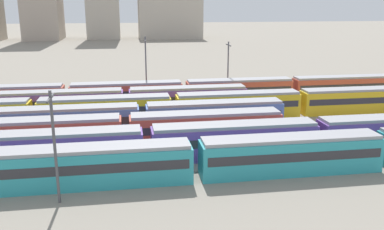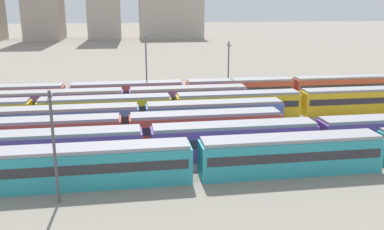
% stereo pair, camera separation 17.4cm
% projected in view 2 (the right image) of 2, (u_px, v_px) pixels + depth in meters
% --- Properties ---
extents(train_track_0, '(112.50, 3.06, 3.75)m').
position_uv_depth(train_track_0, '(379.00, 149.00, 42.62)').
color(train_track_0, teal).
rests_on(train_track_0, ground_plane).
extents(train_track_1, '(112.50, 3.06, 3.75)m').
position_uv_depth(train_track_1, '(317.00, 136.00, 46.94)').
color(train_track_1, '#6B429E').
rests_on(train_track_1, ground_plane).
extents(train_track_2, '(55.80, 3.06, 3.75)m').
position_uv_depth(train_track_2, '(41.00, 134.00, 47.36)').
color(train_track_2, '#BC4C38').
rests_on(train_track_2, ground_plane).
extents(train_track_3, '(55.80, 3.06, 3.75)m').
position_uv_depth(train_track_3, '(67.00, 121.00, 52.65)').
color(train_track_3, '#4C70BC').
rests_on(train_track_3, ground_plane).
extents(train_track_4, '(112.50, 3.06, 3.75)m').
position_uv_depth(train_track_4, '(300.00, 102.00, 62.50)').
color(train_track_4, yellow).
rests_on(train_track_4, ground_plane).
extents(train_track_5, '(55.80, 3.06, 3.75)m').
position_uv_depth(train_track_5, '(62.00, 103.00, 62.28)').
color(train_track_5, '#6B429E').
rests_on(train_track_5, ground_plane).
extents(train_track_6, '(74.70, 3.06, 3.75)m').
position_uv_depth(train_track_6, '(184.00, 92.00, 70.07)').
color(train_track_6, '#BC4C38').
rests_on(train_track_6, ground_plane).
extents(catenary_pole_0, '(0.24, 3.20, 9.62)m').
position_uv_depth(catenary_pole_0, '(54.00, 142.00, 34.07)').
color(catenary_pole_0, '#4C4C51').
rests_on(catenary_pole_0, ground_plane).
extents(catenary_pole_1, '(0.24, 3.20, 9.76)m').
position_uv_depth(catenary_pole_1, '(228.00, 67.00, 73.23)').
color(catenary_pole_1, '#4C4C51').
rests_on(catenary_pole_1, ground_plane).
extents(catenary_pole_3, '(0.24, 3.20, 10.80)m').
position_uv_depth(catenary_pole_3, '(146.00, 66.00, 70.74)').
color(catenary_pole_3, '#4C4C51').
rests_on(catenary_pole_3, ground_plane).
extents(distant_building_3, '(28.47, 19.12, 18.84)m').
position_uv_depth(distant_building_3, '(171.00, 17.00, 195.18)').
color(distant_building_3, '#B2A899').
rests_on(distant_building_3, ground_plane).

